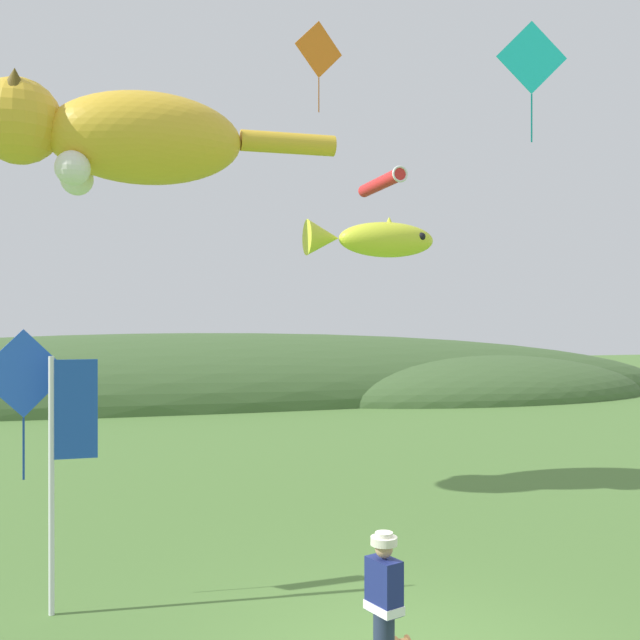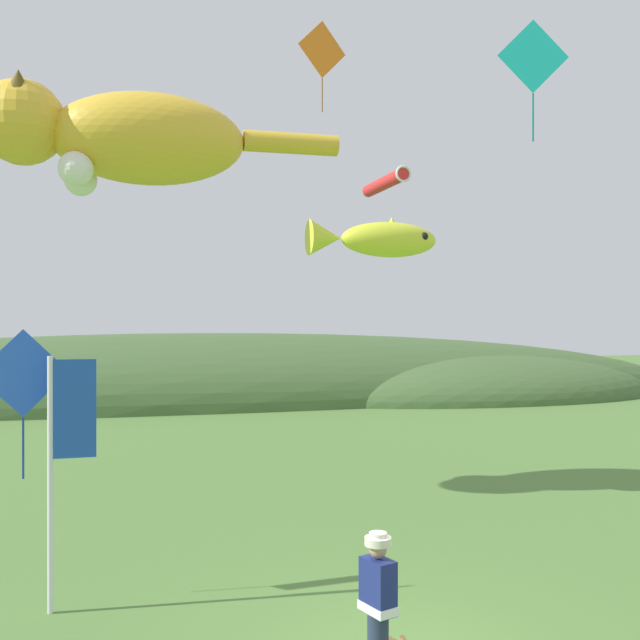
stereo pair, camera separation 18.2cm
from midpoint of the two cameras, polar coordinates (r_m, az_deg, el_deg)
The scene contains 9 objects.
distant_hill_ridge at distance 37.43m, azimuth -7.22°, elevation -6.23°, with size 58.04×14.07×6.77m.
festival_attendant at distance 8.55m, azimuth 4.48°, elevation -21.85°, with size 0.38×0.48×1.77m.
festival_banner_pole at distance 10.81m, azimuth -20.26°, elevation -9.40°, with size 0.66×0.08×3.62m.
kite_giant_cat at distance 17.31m, azimuth -16.08°, elevation 13.86°, with size 8.14×2.37×2.47m.
kite_fish_windsock at distance 16.59m, azimuth 3.91°, elevation 6.49°, with size 3.08×0.88×0.95m.
kite_tube_streamer at distance 20.02m, azimuth 4.68°, elevation 10.88°, with size 0.47×2.65×0.44m.
kite_diamond_orange at distance 19.95m, azimuth -0.37°, elevation 20.79°, with size 1.42×0.50×2.40m.
kite_diamond_teal at distance 14.67m, azimuth 16.21°, elevation 19.46°, with size 1.34×0.27×2.26m.
kite_diamond_blue at distance 11.21m, azimuth -23.06°, elevation -4.04°, with size 1.25×0.33×2.18m.
Camera 1 is at (-3.40, -8.04, 4.16)m, focal length 40.00 mm.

